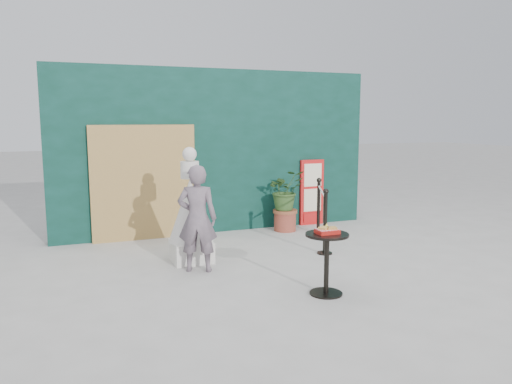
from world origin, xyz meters
name	(u,v)px	position (x,y,z in m)	size (l,w,h in m)	color
ground	(290,279)	(0.00, 0.00, 0.00)	(60.00, 60.00, 0.00)	#ADAAA5
back_wall	(217,151)	(0.00, 3.15, 1.50)	(6.00, 0.30, 3.00)	#092C23
bamboo_fence	(144,183)	(-1.40, 2.94, 1.00)	(1.80, 0.08, 2.00)	tan
woman	(197,218)	(-1.03, 0.79, 0.74)	(0.54, 0.36, 1.49)	slate
menu_board	(312,192)	(1.90, 2.95, 0.65)	(0.50, 0.07, 1.30)	red
statue	(191,215)	(-1.00, 1.29, 0.69)	(0.66, 0.66, 1.70)	silver
cafe_table	(327,254)	(0.16, -0.69, 0.50)	(0.52, 0.52, 0.75)	black
food_basket	(327,230)	(0.16, -0.68, 0.79)	(0.26, 0.19, 0.11)	#AD1912
planter	(285,196)	(1.16, 2.63, 0.67)	(0.68, 0.59, 1.16)	brown
stanchion_barrier	(322,214)	(1.35, 1.57, 0.49)	(0.84, 1.54, 1.03)	black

